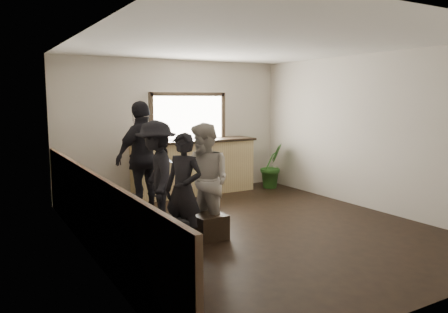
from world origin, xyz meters
TOP-DOWN VIEW (x-y plane):
  - ground at (0.00, 0.00)m, footprint 5.00×6.00m
  - room_shell at (-0.74, 0.00)m, footprint 5.01×6.01m
  - bar_counter at (0.30, 2.70)m, footprint 2.70×0.68m
  - sofa at (-1.75, 0.57)m, footprint 0.86×2.06m
  - coffee_table at (-0.87, 0.07)m, footprint 0.48×0.81m
  - cup_a at (-0.98, 0.20)m, footprint 0.17×0.17m
  - cup_b at (-0.77, -0.12)m, footprint 0.13×0.13m
  - potted_plant at (2.08, 2.35)m, footprint 0.64×0.56m
  - person_a at (-1.30, -0.21)m, footprint 0.61×0.68m
  - person_b at (-0.90, -0.07)m, footprint 0.80×0.93m
  - person_c at (-1.30, 0.77)m, footprint 0.87×1.20m
  - person_d at (-1.15, 1.76)m, footprint 1.25×0.88m

SIDE VIEW (x-z plane):
  - ground at x=0.00m, z-range -0.01..0.01m
  - coffee_table at x=-0.87m, z-range 0.00..0.35m
  - sofa at x=-1.75m, z-range 0.00..0.59m
  - cup_b at x=-0.77m, z-range 0.35..0.44m
  - cup_a at x=-0.98m, z-range 0.35..0.45m
  - potted_plant at x=2.08m, z-range 0.00..1.01m
  - bar_counter at x=0.30m, z-range -0.42..1.71m
  - person_a at x=-1.30m, z-range 0.00..1.55m
  - person_b at x=-0.90m, z-range 0.00..1.66m
  - person_c at x=-1.30m, z-range 0.00..1.68m
  - person_d at x=-1.15m, z-range 0.00..1.97m
  - room_shell at x=-0.74m, z-range 0.07..2.87m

